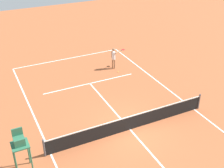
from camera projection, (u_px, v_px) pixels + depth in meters
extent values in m
plane|color=#AD5933|center=(130.00, 129.00, 17.35)|extent=(60.00, 60.00, 0.00)
cube|color=white|center=(68.00, 58.00, 26.17)|extent=(9.51, 0.10, 0.01)
cube|color=white|center=(194.00, 109.00, 19.17)|extent=(0.10, 22.51, 0.01)
cube|color=white|center=(51.00, 154.00, 15.52)|extent=(0.10, 22.51, 0.01)
cube|color=white|center=(90.00, 83.00, 22.20)|extent=(7.13, 0.10, 0.01)
cube|color=white|center=(130.00, 129.00, 17.34)|extent=(0.10, 12.38, 0.01)
cylinder|color=#4C4C51|center=(199.00, 101.00, 19.03)|extent=(0.10, 0.10, 1.07)
cylinder|color=#4C4C51|center=(44.00, 148.00, 15.14)|extent=(0.10, 0.10, 1.07)
cube|color=black|center=(130.00, 123.00, 17.12)|extent=(10.11, 0.03, 0.91)
cube|color=white|center=(131.00, 116.00, 16.89)|extent=(10.11, 0.04, 0.06)
cylinder|color=#9E704C|center=(113.00, 63.00, 24.33)|extent=(0.12, 0.12, 0.82)
cylinder|color=#9E704C|center=(114.00, 64.00, 24.21)|extent=(0.12, 0.12, 0.82)
cylinder|color=white|center=(114.00, 55.00, 23.91)|extent=(0.28, 0.28, 0.64)
sphere|color=#9E704C|center=(114.00, 50.00, 23.67)|extent=(0.23, 0.23, 0.23)
cylinder|color=#9E704C|center=(112.00, 54.00, 24.00)|extent=(0.09, 0.09, 0.57)
cylinder|color=#9E704C|center=(118.00, 52.00, 23.87)|extent=(0.56, 0.30, 0.09)
cylinder|color=black|center=(121.00, 51.00, 24.15)|extent=(0.25, 0.13, 0.04)
ellipsoid|color=red|center=(123.00, 50.00, 24.34)|extent=(0.40, 0.38, 0.04)
sphere|color=#CCE033|center=(118.00, 72.00, 23.81)|extent=(0.07, 0.07, 0.07)
cylinder|color=#2D6B4C|center=(31.00, 160.00, 14.04)|extent=(0.07, 0.07, 1.55)
cylinder|color=#2D6B4C|center=(16.00, 165.00, 13.77)|extent=(0.07, 0.07, 1.55)
cylinder|color=#2D6B4C|center=(28.00, 151.00, 14.59)|extent=(0.07, 0.07, 1.55)
cylinder|color=#2D6B4C|center=(14.00, 156.00, 14.32)|extent=(0.07, 0.07, 1.55)
cube|color=#2D6B4C|center=(20.00, 145.00, 13.79)|extent=(0.80, 0.80, 0.06)
cube|color=#2D6B4C|center=(19.00, 141.00, 13.68)|extent=(0.50, 0.44, 0.40)
cube|color=#2D6B4C|center=(17.00, 133.00, 13.66)|extent=(0.50, 0.06, 0.50)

